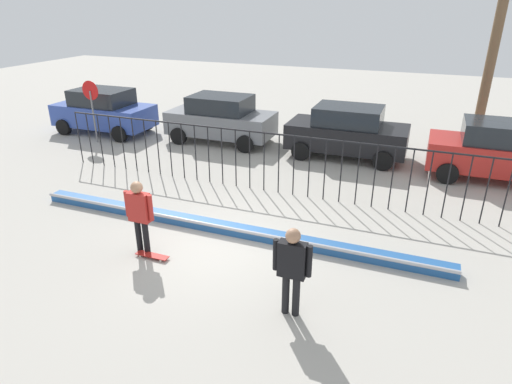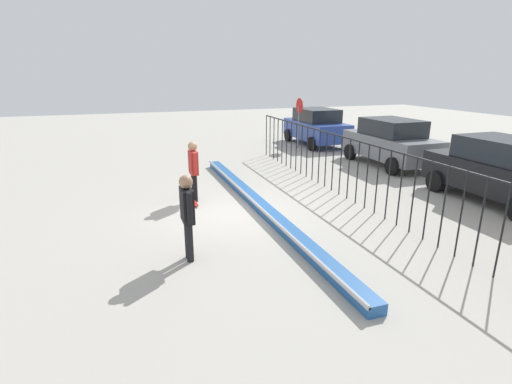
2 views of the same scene
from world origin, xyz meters
name	(u,v)px [view 2 (image 2 of 2)]	position (x,y,z in m)	size (l,w,h in m)	color
ground_plane	(236,211)	(0.00, 0.00, 0.00)	(60.00, 60.00, 0.00)	#ADA89E
bowl_coping_ledge	(259,205)	(0.00, 0.69, 0.12)	(11.00, 0.40, 0.27)	#235699
perimeter_fence	(349,162)	(0.00, 3.56, 1.13)	(14.04, 0.04, 1.85)	black
skateboarder	(193,166)	(-1.33, -0.88, 1.07)	(0.72, 0.27, 1.79)	black
skateboard	(193,202)	(-1.03, -1.01, 0.06)	(0.80, 0.20, 0.07)	#A51E19
camera_operator	(187,210)	(2.49, -1.72, 1.08)	(0.73, 0.27, 1.80)	black
parked_car_blue	(316,126)	(-8.73, 7.03, 0.97)	(4.30, 2.12, 1.90)	#2D479E
parked_car_gray	(391,142)	(-3.40, 7.67, 0.97)	(4.30, 2.12, 1.90)	slate
parked_car_black	(502,170)	(1.75, 7.61, 0.97)	(4.30, 2.12, 1.90)	black
stop_sign	(299,116)	(-8.14, 5.73, 1.62)	(0.76, 0.07, 2.50)	slate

